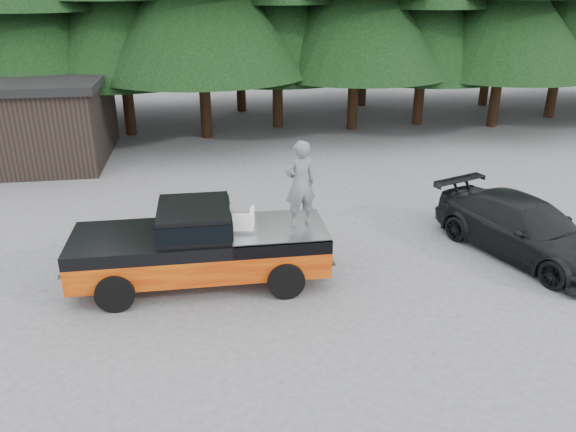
{
  "coord_description": "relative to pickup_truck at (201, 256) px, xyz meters",
  "views": [
    {
      "loc": [
        -1.08,
        -11.13,
        6.54
      ],
      "look_at": [
        0.6,
        0.0,
        1.87
      ],
      "focal_mm": 35.0,
      "sensor_mm": 36.0,
      "label": 1
    }
  ],
  "objects": [
    {
      "name": "air_compressor",
      "position": [
        0.92,
        -0.06,
        0.89
      ],
      "size": [
        0.73,
        0.63,
        0.45
      ],
      "primitive_type": "cube",
      "rotation": [
        0.0,
        0.0,
        -0.15
      ],
      "color": "white",
      "rests_on": "pickup_truck"
    },
    {
      "name": "man_on_bed",
      "position": [
        2.32,
        -0.05,
        1.68
      ],
      "size": [
        0.83,
        0.64,
        2.03
      ],
      "primitive_type": "imported",
      "rotation": [
        0.0,
        0.0,
        3.36
      ],
      "color": "#55595C",
      "rests_on": "pickup_truck"
    },
    {
      "name": "utility_building",
      "position": [
        -7.66,
        11.25,
        1.0
      ],
      "size": [
        8.4,
        6.4,
        3.3
      ],
      "color": "black",
      "rests_on": "ground"
    },
    {
      "name": "ground",
      "position": [
        1.34,
        -0.75,
        -0.67
      ],
      "size": [
        120.0,
        120.0,
        0.0
      ],
      "primitive_type": "plane",
      "color": "#4C4C4F",
      "rests_on": "ground"
    },
    {
      "name": "truck_cab",
      "position": [
        -0.1,
        0.0,
        0.96
      ],
      "size": [
        1.66,
        1.9,
        0.59
      ],
      "primitive_type": "cube",
      "color": "black",
      "rests_on": "pickup_truck"
    },
    {
      "name": "pickup_truck",
      "position": [
        0.0,
        0.0,
        0.0
      ],
      "size": [
        6.0,
        2.04,
        1.33
      ],
      "primitive_type": null,
      "color": "#D15B0B",
      "rests_on": "ground"
    },
    {
      "name": "parked_car",
      "position": [
        8.23,
        0.24,
        0.07
      ],
      "size": [
        3.72,
        5.44,
        1.46
      ],
      "primitive_type": "imported",
      "rotation": [
        0.0,
        0.0,
        0.37
      ],
      "color": "black",
      "rests_on": "ground"
    }
  ]
}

